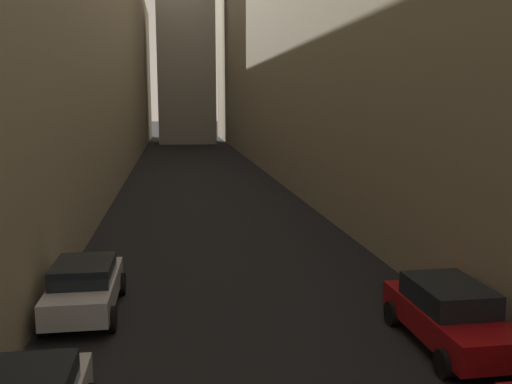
{
  "coord_description": "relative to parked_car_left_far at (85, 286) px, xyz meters",
  "views": [
    {
      "loc": [
        -1.91,
        10.05,
        5.71
      ],
      "look_at": [
        0.0,
        22.91,
        3.59
      ],
      "focal_mm": 38.71,
      "sensor_mm": 36.0,
      "label": 1
    }
  ],
  "objects": [
    {
      "name": "parked_car_right_far",
      "position": [
        8.8,
        -3.35,
        0.01
      ],
      "size": [
        1.88,
        4.15,
        1.52
      ],
      "rotation": [
        0.0,
        0.0,
        1.57
      ],
      "color": "maroon",
      "rests_on": "ground"
    },
    {
      "name": "building_block_left",
      "position": [
        -8.59,
        25.06,
        9.07
      ],
      "size": [
        14.97,
        108.0,
        19.7
      ],
      "primitive_type": "cube",
      "color": "gray",
      "rests_on": "ground"
    },
    {
      "name": "building_block_right",
      "position": [
        17.3,
        25.06,
        10.9
      ],
      "size": [
        14.8,
        108.0,
        23.36
      ],
      "primitive_type": "cube",
      "color": "gray",
      "rests_on": "ground"
    },
    {
      "name": "ground_plane",
      "position": [
        4.4,
        23.06,
        -0.78
      ],
      "size": [
        264.0,
        264.0,
        0.0
      ],
      "primitive_type": "plane",
      "color": "black"
    },
    {
      "name": "parked_car_left_far",
      "position": [
        0.0,
        0.0,
        0.0
      ],
      "size": [
        1.88,
        4.06,
        1.48
      ],
      "rotation": [
        0.0,
        0.0,
        1.57
      ],
      "color": "#B7B7BC",
      "rests_on": "ground"
    }
  ]
}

